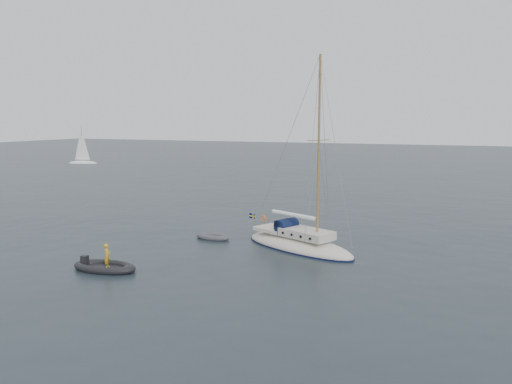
% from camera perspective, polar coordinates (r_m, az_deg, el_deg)
% --- Properties ---
extents(ground, '(300.00, 300.00, 0.00)m').
position_cam_1_polar(ground, '(33.06, -1.41, -6.46)').
color(ground, black).
rests_on(ground, ground).
extents(sailboat, '(9.05, 2.71, 12.88)m').
position_cam_1_polar(sailboat, '(32.85, 4.92, -4.84)').
color(sailboat, beige).
rests_on(sailboat, ground).
extents(dinghy, '(2.60, 1.17, 0.37)m').
position_cam_1_polar(dinghy, '(35.69, -4.96, -5.12)').
color(dinghy, '#49494D').
rests_on(dinghy, ground).
extents(rib, '(3.86, 1.75, 1.57)m').
position_cam_1_polar(rib, '(29.59, -16.94, -8.11)').
color(rib, black).
rests_on(rib, ground).
extents(distant_yacht_a, '(5.78, 3.08, 7.65)m').
position_cam_1_polar(distant_yacht_a, '(102.74, -19.27, 4.92)').
color(distant_yacht_a, white).
rests_on(distant_yacht_a, ground).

